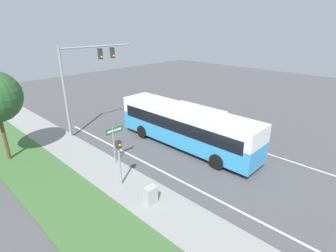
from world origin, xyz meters
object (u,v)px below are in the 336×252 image
object	(u,v)px
street_sign	(114,138)
utility_cabinet	(150,195)
pedestrian_signal	(119,156)
signal_gantry	(85,72)
bus	(186,125)

from	to	relation	value
street_sign	utility_cabinet	xyz separation A→B (m)	(-1.32, -4.94, -1.31)
pedestrian_signal	street_sign	xyz separation A→B (m)	(1.36, 2.42, -0.11)
signal_gantry	street_sign	size ratio (longest dim) A/B	2.75
street_sign	utility_cabinet	world-z (taller)	street_sign
bus	pedestrian_signal	xyz separation A→B (m)	(-6.77, -0.74, 0.19)
signal_gantry	street_sign	distance (m)	7.57
bus	signal_gantry	size ratio (longest dim) A/B	1.60
bus	signal_gantry	bearing A→B (deg)	112.93
bus	street_sign	bearing A→B (deg)	162.74
bus	utility_cabinet	xyz separation A→B (m)	(-6.73, -3.26, -1.23)
street_sign	utility_cabinet	distance (m)	5.28
signal_gantry	street_sign	xyz separation A→B (m)	(-1.96, -6.47, -3.42)
signal_gantry	utility_cabinet	distance (m)	12.78
signal_gantry	utility_cabinet	bearing A→B (deg)	-106.05
signal_gantry	utility_cabinet	size ratio (longest dim) A/B	7.82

